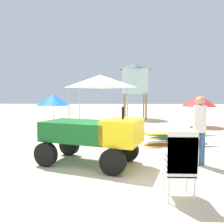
{
  "coord_description": "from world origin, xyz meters",
  "views": [
    {
      "loc": [
        -0.12,
        -4.41,
        1.78
      ],
      "look_at": [
        -0.35,
        2.73,
        1.24
      ],
      "focal_mm": 35.69,
      "sensor_mm": 36.0,
      "label": 1
    }
  ],
  "objects_px": {
    "stacked_plastic_chairs": "(180,160)",
    "beach_umbrella_mid": "(53,100)",
    "utility_cart": "(93,134)",
    "surfboard_pile": "(176,138)",
    "beach_umbrella_left": "(199,100)",
    "popup_canopy": "(101,81)",
    "lifeguard_tower": "(135,79)",
    "traffic_cone_far": "(51,133)",
    "lifeguard_near_left": "(200,126)"
  },
  "relations": [
    {
      "from": "utility_cart",
      "to": "beach_umbrella_mid",
      "type": "distance_m",
      "value": 8.16
    },
    {
      "from": "beach_umbrella_left",
      "to": "traffic_cone_far",
      "type": "distance_m",
      "value": 8.3
    },
    {
      "from": "utility_cart",
      "to": "lifeguard_near_left",
      "type": "xyz_separation_m",
      "value": [
        2.7,
        0.04,
        0.23
      ]
    },
    {
      "from": "surfboard_pile",
      "to": "stacked_plastic_chairs",
      "type": "bearing_deg",
      "value": -103.54
    },
    {
      "from": "popup_canopy",
      "to": "utility_cart",
      "type": "bearing_deg",
      "value": -87.27
    },
    {
      "from": "popup_canopy",
      "to": "lifeguard_tower",
      "type": "distance_m",
      "value": 6.09
    },
    {
      "from": "popup_canopy",
      "to": "beach_umbrella_left",
      "type": "distance_m",
      "value": 5.7
    },
    {
      "from": "beach_umbrella_mid",
      "to": "utility_cart",
      "type": "bearing_deg",
      "value": -66.48
    },
    {
      "from": "lifeguard_near_left",
      "to": "lifeguard_tower",
      "type": "bearing_deg",
      "value": 94.42
    },
    {
      "from": "beach_umbrella_left",
      "to": "beach_umbrella_mid",
      "type": "bearing_deg",
      "value": 177.25
    },
    {
      "from": "popup_canopy",
      "to": "traffic_cone_far",
      "type": "distance_m",
      "value": 3.77
    },
    {
      "from": "surfboard_pile",
      "to": "lifeguard_tower",
      "type": "bearing_deg",
      "value": 95.54
    },
    {
      "from": "lifeguard_tower",
      "to": "traffic_cone_far",
      "type": "height_order",
      "value": "lifeguard_tower"
    },
    {
      "from": "utility_cart",
      "to": "beach_umbrella_left",
      "type": "distance_m",
      "value": 8.76
    },
    {
      "from": "lifeguard_tower",
      "to": "beach_umbrella_mid",
      "type": "distance_m",
      "value": 6.54
    },
    {
      "from": "lifeguard_near_left",
      "to": "lifeguard_tower",
      "type": "distance_m",
      "value": 11.46
    },
    {
      "from": "lifeguard_near_left",
      "to": "popup_canopy",
      "type": "bearing_deg",
      "value": 118.11
    },
    {
      "from": "beach_umbrella_mid",
      "to": "lifeguard_near_left",
      "type": "bearing_deg",
      "value": -51.27
    },
    {
      "from": "utility_cart",
      "to": "lifeguard_near_left",
      "type": "height_order",
      "value": "lifeguard_near_left"
    },
    {
      "from": "stacked_plastic_chairs",
      "to": "utility_cart",
      "type": "bearing_deg",
      "value": 131.57
    },
    {
      "from": "beach_umbrella_left",
      "to": "lifeguard_tower",
      "type": "bearing_deg",
      "value": 128.06
    },
    {
      "from": "popup_canopy",
      "to": "traffic_cone_far",
      "type": "xyz_separation_m",
      "value": [
        -1.78,
        -2.5,
        -2.19
      ]
    },
    {
      "from": "beach_umbrella_mid",
      "to": "popup_canopy",
      "type": "bearing_deg",
      "value": -31.94
    },
    {
      "from": "beach_umbrella_left",
      "to": "lifeguard_near_left",
      "type": "bearing_deg",
      "value": -109.24
    },
    {
      "from": "lifeguard_tower",
      "to": "beach_umbrella_mid",
      "type": "height_order",
      "value": "lifeguard_tower"
    },
    {
      "from": "traffic_cone_far",
      "to": "utility_cart",
      "type": "bearing_deg",
      "value": -56.52
    },
    {
      "from": "popup_canopy",
      "to": "lifeguard_tower",
      "type": "height_order",
      "value": "lifeguard_tower"
    },
    {
      "from": "stacked_plastic_chairs",
      "to": "beach_umbrella_left",
      "type": "relative_size",
      "value": 0.64
    },
    {
      "from": "stacked_plastic_chairs",
      "to": "surfboard_pile",
      "type": "relative_size",
      "value": 0.44
    },
    {
      "from": "surfboard_pile",
      "to": "beach_umbrella_left",
      "type": "bearing_deg",
      "value": 62.92
    },
    {
      "from": "beach_umbrella_mid",
      "to": "lifeguard_tower",
      "type": "bearing_deg",
      "value": 37.04
    },
    {
      "from": "stacked_plastic_chairs",
      "to": "popup_canopy",
      "type": "xyz_separation_m",
      "value": [
        -1.97,
        7.51,
        1.77
      ]
    },
    {
      "from": "lifeguard_tower",
      "to": "beach_umbrella_left",
      "type": "xyz_separation_m",
      "value": [
        3.32,
        -4.24,
        -1.54
      ]
    },
    {
      "from": "stacked_plastic_chairs",
      "to": "beach_umbrella_left",
      "type": "bearing_deg",
      "value": 68.95
    },
    {
      "from": "utility_cart",
      "to": "surfboard_pile",
      "type": "bearing_deg",
      "value": 40.02
    },
    {
      "from": "stacked_plastic_chairs",
      "to": "surfboard_pile",
      "type": "distance_m",
      "value": 4.33
    },
    {
      "from": "utility_cart",
      "to": "traffic_cone_far",
      "type": "bearing_deg",
      "value": 123.48
    },
    {
      "from": "lifeguard_tower",
      "to": "beach_umbrella_mid",
      "type": "xyz_separation_m",
      "value": [
        -5.08,
        -3.83,
        -1.51
      ]
    },
    {
      "from": "beach_umbrella_mid",
      "to": "beach_umbrella_left",
      "type": "bearing_deg",
      "value": -2.75
    },
    {
      "from": "stacked_plastic_chairs",
      "to": "traffic_cone_far",
      "type": "relative_size",
      "value": 2.17
    },
    {
      "from": "traffic_cone_far",
      "to": "beach_umbrella_left",
      "type": "bearing_deg",
      "value": 28.75
    },
    {
      "from": "surfboard_pile",
      "to": "lifeguard_near_left",
      "type": "distance_m",
      "value": 2.36
    },
    {
      "from": "utility_cart",
      "to": "lifeguard_near_left",
      "type": "relative_size",
      "value": 1.6
    },
    {
      "from": "utility_cart",
      "to": "beach_umbrella_mid",
      "type": "relative_size",
      "value": 1.44
    },
    {
      "from": "stacked_plastic_chairs",
      "to": "beach_umbrella_mid",
      "type": "bearing_deg",
      "value": 117.81
    },
    {
      "from": "stacked_plastic_chairs",
      "to": "beach_umbrella_left",
      "type": "distance_m",
      "value": 9.64
    },
    {
      "from": "lifeguard_near_left",
      "to": "stacked_plastic_chairs",
      "type": "bearing_deg",
      "value": -117.16
    },
    {
      "from": "lifeguard_tower",
      "to": "traffic_cone_far",
      "type": "distance_m",
      "value": 9.47
    },
    {
      "from": "surfboard_pile",
      "to": "beach_umbrella_left",
      "type": "relative_size",
      "value": 1.46
    },
    {
      "from": "lifeguard_near_left",
      "to": "traffic_cone_far",
      "type": "distance_m",
      "value": 5.7
    }
  ]
}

